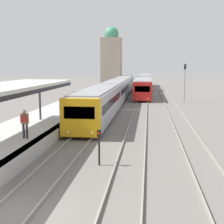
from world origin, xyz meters
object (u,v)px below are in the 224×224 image
object	(u,v)px
train_near	(115,90)
train_far	(145,83)
person_on_platform	(25,122)
signal_mast_far	(185,78)
signal_post_near	(99,143)

from	to	relation	value
train_near	train_far	world-z (taller)	train_near
person_on_platform	train_far	bearing A→B (deg)	82.35
person_on_platform	train_far	distance (m)	46.45
train_near	train_far	xyz separation A→B (m)	(3.68, 20.42, -0.03)
person_on_platform	train_near	distance (m)	25.73
train_far	signal_mast_far	distance (m)	20.14
person_on_platform	signal_mast_far	world-z (taller)	signal_mast_far
signal_post_near	signal_mast_far	distance (m)	29.58
train_far	signal_post_near	distance (m)	47.84
train_near	signal_post_near	xyz separation A→B (m)	(2.12, -27.39, -0.52)
train_far	signal_mast_far	world-z (taller)	signal_mast_far
person_on_platform	signal_post_near	world-z (taller)	person_on_platform
person_on_platform	train_near	world-z (taller)	train_near
train_near	signal_mast_far	world-z (taller)	signal_mast_far
train_near	signal_post_near	distance (m)	27.48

